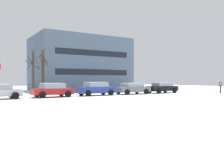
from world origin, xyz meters
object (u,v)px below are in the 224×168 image
(pedestrian_crossing, at_px, (220,86))
(parked_car_blue, at_px, (96,89))
(parked_car_black, at_px, (162,87))
(parked_car_red, at_px, (52,90))
(parked_car_gray, at_px, (132,88))

(pedestrian_crossing, bearing_deg, parked_car_blue, 165.47)
(parked_car_blue, distance_m, parked_car_black, 10.12)
(parked_car_red, xyz_separation_m, parked_car_gray, (10.12, -0.01, -0.02))
(parked_car_blue, distance_m, pedestrian_crossing, 17.17)
(parked_car_blue, distance_m, parked_car_gray, 5.06)
(parked_car_black, relative_size, pedestrian_crossing, 2.69)
(parked_car_black, distance_m, pedestrian_crossing, 7.80)
(parked_car_red, distance_m, parked_car_gray, 10.12)
(parked_car_black, bearing_deg, pedestrian_crossing, -33.60)
(parked_car_red, bearing_deg, parked_car_blue, 0.32)
(parked_car_blue, relative_size, parked_car_gray, 0.98)
(parked_car_blue, bearing_deg, parked_car_red, -179.68)
(parked_car_blue, relative_size, pedestrian_crossing, 2.64)
(parked_car_black, bearing_deg, parked_car_blue, -179.96)
(parked_car_red, bearing_deg, parked_car_black, 0.13)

